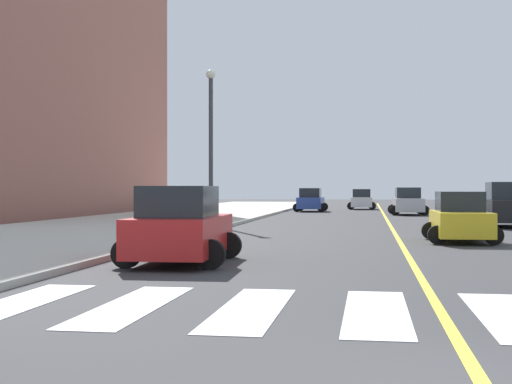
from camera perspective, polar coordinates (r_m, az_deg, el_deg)
The scene contains 10 objects.
sidewalk_kerb_west at distance 28.74m, azimuth -14.11°, elevation -3.08°, with size 10.00×120.00×0.15m, color #B2ADA3.
crosswalk_paint at distance 10.61m, azimuth 14.38°, elevation -9.22°, with size 13.50×4.00×0.01m.
lane_divider_paint at distance 46.46m, azimuth 10.08°, elevation -1.88°, with size 0.16×80.00×0.01m, color yellow.
car_black_nearest at distance 35.18m, azimuth 19.24°, elevation -1.03°, with size 2.95×4.64×2.05m.
car_silver_second at distance 49.27m, azimuth 11.85°, elevation -0.78°, with size 2.61×4.12×1.82m.
car_white_third at distance 61.40m, azimuth 8.30°, elevation -0.62°, with size 2.37×3.80×1.70m.
car_red_fourth at distance 17.07m, azimuth -5.97°, elevation -2.77°, with size 2.63×4.12×1.81m.
car_yellow_fifth at distance 24.68m, azimuth 15.75°, elevation -2.01°, with size 2.33×3.71×1.65m.
car_blue_sixth at distance 55.33m, azimuth 4.31°, elevation -0.67°, with size 2.51×4.00×1.78m.
street_lamp at distance 34.16m, azimuth -3.57°, elevation 4.73°, with size 0.44×0.44×7.18m.
Camera 1 is at (-1.01, -6.42, 1.76)m, focal length 50.91 mm.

